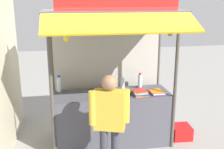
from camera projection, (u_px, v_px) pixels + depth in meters
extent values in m
plane|color=gray|center=(112.00, 142.00, 5.23)|extent=(20.00, 20.00, 0.00)
cube|color=#4C4C56|center=(112.00, 118.00, 5.10)|extent=(2.09, 0.71, 0.98)
cylinder|color=#4C4742|center=(51.00, 91.00, 4.39)|extent=(0.06, 0.06, 2.40)
cylinder|color=#4C4742|center=(175.00, 84.00, 4.75)|extent=(0.06, 0.06, 2.40)
cylinder|color=#4C4742|center=(53.00, 76.00, 5.23)|extent=(0.06, 0.06, 2.40)
cylinder|color=#4C4742|center=(158.00, 71.00, 5.59)|extent=(0.06, 0.06, 2.40)
cube|color=#B7B2A8|center=(107.00, 75.00, 5.42)|extent=(2.05, 0.04, 2.35)
cube|color=#3F3F44|center=(112.00, 11.00, 4.57)|extent=(2.29, 1.09, 0.04)
cube|color=gold|center=(122.00, 23.00, 3.86)|extent=(2.25, 0.51, 0.26)
cylinder|color=#59544C|center=(117.00, 19.00, 4.18)|extent=(1.99, 0.02, 0.02)
cylinder|color=silver|center=(59.00, 84.00, 5.02)|extent=(0.09, 0.09, 0.27)
cylinder|color=blue|center=(59.00, 76.00, 4.98)|extent=(0.06, 0.06, 0.04)
cylinder|color=silver|center=(140.00, 81.00, 5.29)|extent=(0.08, 0.08, 0.24)
cylinder|color=red|center=(140.00, 74.00, 5.26)|extent=(0.05, 0.05, 0.03)
cylinder|color=silver|center=(123.00, 86.00, 4.99)|extent=(0.08, 0.08, 0.24)
cylinder|color=white|center=(123.00, 79.00, 4.95)|extent=(0.05, 0.05, 0.03)
cube|color=purple|center=(156.00, 93.00, 4.96)|extent=(0.23, 0.30, 0.01)
cube|color=blue|center=(157.00, 93.00, 4.95)|extent=(0.22, 0.30, 0.01)
cube|color=white|center=(156.00, 92.00, 4.95)|extent=(0.23, 0.31, 0.01)
cube|color=orange|center=(157.00, 91.00, 4.95)|extent=(0.22, 0.30, 0.01)
cube|color=orange|center=(140.00, 95.00, 4.88)|extent=(0.24, 0.26, 0.01)
cube|color=purple|center=(139.00, 94.00, 4.88)|extent=(0.24, 0.26, 0.01)
cube|color=blue|center=(140.00, 93.00, 4.88)|extent=(0.25, 0.27, 0.01)
cube|color=green|center=(139.00, 93.00, 4.88)|extent=(0.25, 0.27, 0.01)
cube|color=blue|center=(140.00, 92.00, 4.88)|extent=(0.24, 0.26, 0.01)
cube|color=white|center=(140.00, 92.00, 4.87)|extent=(0.24, 0.26, 0.01)
cube|color=yellow|center=(139.00, 91.00, 4.86)|extent=(0.23, 0.26, 0.01)
cube|color=red|center=(140.00, 91.00, 4.86)|extent=(0.25, 0.27, 0.01)
cylinder|color=#332D23|center=(123.00, 22.00, 4.21)|extent=(0.01, 0.01, 0.07)
cylinder|color=olive|center=(123.00, 26.00, 4.22)|extent=(0.04, 0.04, 0.04)
ellipsoid|color=yellow|center=(124.00, 31.00, 4.24)|extent=(0.03, 0.06, 0.14)
ellipsoid|color=yellow|center=(124.00, 30.00, 4.26)|extent=(0.06, 0.05, 0.14)
ellipsoid|color=yellow|center=(123.00, 31.00, 4.26)|extent=(0.06, 0.04, 0.14)
ellipsoid|color=yellow|center=(122.00, 31.00, 4.25)|extent=(0.05, 0.06, 0.14)
ellipsoid|color=yellow|center=(122.00, 31.00, 4.23)|extent=(0.05, 0.07, 0.14)
ellipsoid|color=yellow|center=(123.00, 31.00, 4.22)|extent=(0.07, 0.04, 0.14)
ellipsoid|color=yellow|center=(124.00, 31.00, 4.23)|extent=(0.07, 0.05, 0.14)
cylinder|color=#332D23|center=(66.00, 25.00, 4.07)|extent=(0.01, 0.01, 0.13)
cylinder|color=olive|center=(66.00, 31.00, 4.09)|extent=(0.04, 0.04, 0.04)
ellipsoid|color=yellow|center=(68.00, 36.00, 4.12)|extent=(0.04, 0.09, 0.16)
ellipsoid|color=yellow|center=(67.00, 36.00, 4.13)|extent=(0.07, 0.07, 0.16)
ellipsoid|color=yellow|center=(66.00, 36.00, 4.13)|extent=(0.07, 0.04, 0.16)
ellipsoid|color=yellow|center=(65.00, 36.00, 4.13)|extent=(0.08, 0.07, 0.16)
ellipsoid|color=yellow|center=(65.00, 37.00, 4.11)|extent=(0.04, 0.07, 0.16)
ellipsoid|color=yellow|center=(65.00, 37.00, 4.10)|extent=(0.06, 0.06, 0.16)
ellipsoid|color=yellow|center=(66.00, 37.00, 4.09)|extent=(0.08, 0.04, 0.16)
ellipsoid|color=yellow|center=(67.00, 37.00, 4.10)|extent=(0.06, 0.06, 0.16)
cylinder|color=#332D23|center=(171.00, 23.00, 4.35)|extent=(0.01, 0.01, 0.11)
cylinder|color=olive|center=(171.00, 27.00, 4.37)|extent=(0.04, 0.04, 0.04)
ellipsoid|color=#6DA343|center=(172.00, 32.00, 4.39)|extent=(0.03, 0.08, 0.14)
ellipsoid|color=#6DA343|center=(171.00, 32.00, 4.41)|extent=(0.07, 0.06, 0.14)
ellipsoid|color=#6DA343|center=(170.00, 32.00, 4.40)|extent=(0.06, 0.04, 0.14)
ellipsoid|color=#6DA343|center=(169.00, 32.00, 4.39)|extent=(0.06, 0.07, 0.14)
ellipsoid|color=#6DA343|center=(170.00, 32.00, 4.38)|extent=(0.05, 0.06, 0.14)
ellipsoid|color=#6DA343|center=(171.00, 32.00, 4.37)|extent=(0.07, 0.04, 0.14)
ellipsoid|color=#6DA343|center=(171.00, 32.00, 4.38)|extent=(0.05, 0.05, 0.14)
cube|color=gold|center=(109.00, 110.00, 4.01)|extent=(0.49, 0.33, 0.60)
cylinder|color=gold|center=(92.00, 108.00, 3.96)|extent=(0.10, 0.10, 0.51)
cylinder|color=gold|center=(126.00, 106.00, 4.04)|extent=(0.10, 0.10, 0.51)
sphere|color=#936B4C|center=(109.00, 83.00, 3.90)|extent=(0.23, 0.23, 0.23)
cube|color=red|center=(181.00, 132.00, 5.36)|extent=(0.38, 0.38, 0.25)
cube|color=beige|center=(2.00, 68.00, 4.80)|extent=(0.20, 2.40, 2.91)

